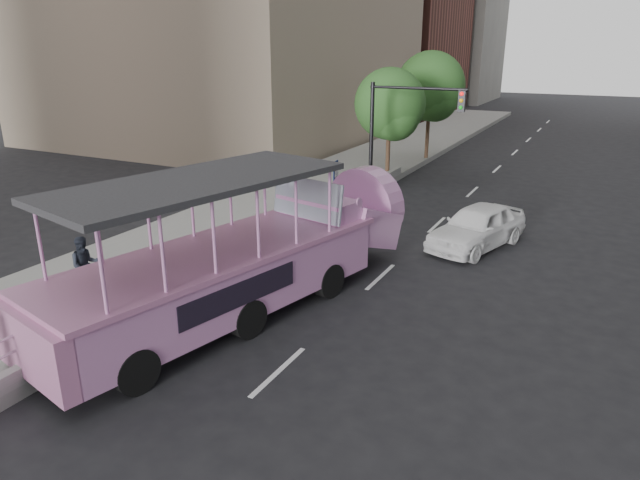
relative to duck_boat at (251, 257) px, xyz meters
The scene contains 12 objects.
ground 2.03m from the duck_boat, 22.22° to the right, with size 160.00×160.00×0.00m, color black.
sidewalk 10.49m from the duck_boat, 114.95° to the left, with size 5.50×80.00×0.30m, color gray.
kerb_wall 2.46m from the duck_boat, 140.67° to the left, with size 0.24×30.00×0.36m, color #A5A5A0.
guardrail 2.30m from the duck_boat, 140.67° to the left, with size 0.07×22.00×0.71m.
duck_boat is the anchor object (origin of this frame).
car 8.68m from the duck_boat, 60.21° to the left, with size 1.79×4.43×1.51m, color white.
pedestrian_mid 4.48m from the duck_boat, 154.14° to the right, with size 0.79×0.61×1.62m, color #222731.
parking_sign 8.26m from the duck_boat, 100.12° to the left, with size 0.11×0.54×2.43m.
traffic_signal 12.13m from the duck_boat, 91.68° to the left, with size 4.20×0.32×5.20m.
street_tree_near 15.68m from the duck_boat, 97.22° to the left, with size 3.52×3.52×5.72m.
street_tree_far 21.64m from the duck_boat, 94.67° to the left, with size 3.97×3.97×6.45m.
midrise_stone_b 65.68m from the duck_boat, 103.00° to the left, with size 16.00×14.00×20.00m, color gray.
Camera 1 is at (6.73, -11.14, 6.69)m, focal length 32.00 mm.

